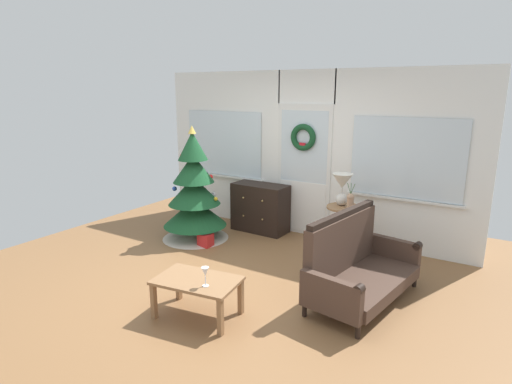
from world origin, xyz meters
The scene contains 11 objects.
ground_plane centered at (0.00, 0.00, 0.00)m, with size 6.76×6.76×0.00m, color brown.
back_wall_with_door centered at (0.00, 2.08, 1.28)m, with size 5.20×0.19×2.55m.
christmas_tree centered at (-1.32, 0.96, 0.67)m, with size 1.02×1.02×1.74m.
dresser_cabinet centered at (-0.64, 1.79, 0.39)m, with size 0.91×0.46×0.78m.
settee_sofa centered at (1.44, 0.40, 0.38)m, with size 0.92×1.61×0.96m.
side_table centered at (0.89, 1.48, 0.50)m, with size 0.50×0.48×0.71m.
table_lamp centered at (0.83, 1.52, 1.00)m, with size 0.28×0.28×0.44m.
flower_vase centered at (0.99, 1.42, 0.83)m, with size 0.11×0.10×0.35m.
coffee_table centered at (0.21, -0.83, 0.34)m, with size 0.90×0.63×0.40m.
wine_glass centered at (0.37, -0.90, 0.55)m, with size 0.08×0.08×0.20m.
gift_box centered at (-0.96, 0.76, 0.10)m, with size 0.19×0.17×0.19m, color red.
Camera 1 is at (2.75, -3.80, 2.26)m, focal length 29.37 mm.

